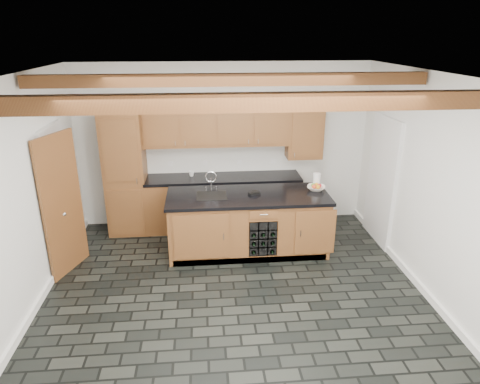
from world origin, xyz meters
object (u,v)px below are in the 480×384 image
object	(u,v)px
kitchen_scale	(254,193)
paper_towel	(317,180)
island	(248,223)
fruit_bowl	(316,188)

from	to	relation	value
kitchen_scale	paper_towel	xyz separation A→B (m)	(1.02, 0.22, 0.09)
island	kitchen_scale	distance (m)	0.50
kitchen_scale	fruit_bowl	size ratio (longest dim) A/B	0.68
fruit_bowl	paper_towel	bearing A→B (deg)	74.53
fruit_bowl	paper_towel	xyz separation A→B (m)	(0.03, 0.13, 0.08)
fruit_bowl	paper_towel	world-z (taller)	paper_towel
island	kitchen_scale	xyz separation A→B (m)	(0.09, 0.02, 0.49)
paper_towel	fruit_bowl	bearing A→B (deg)	-105.47
kitchen_scale	paper_towel	world-z (taller)	paper_towel
fruit_bowl	island	bearing A→B (deg)	-173.63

